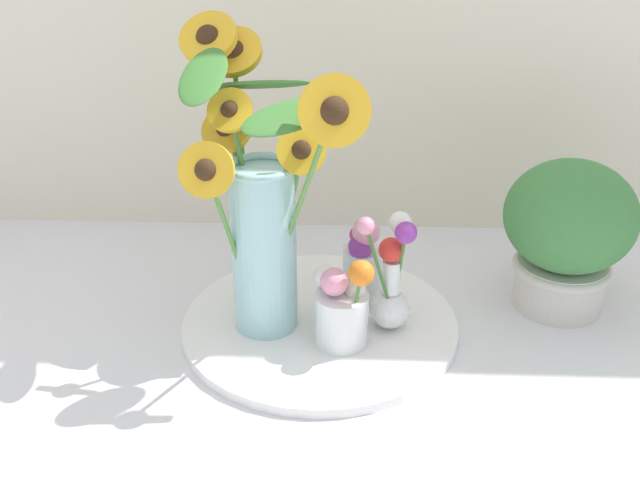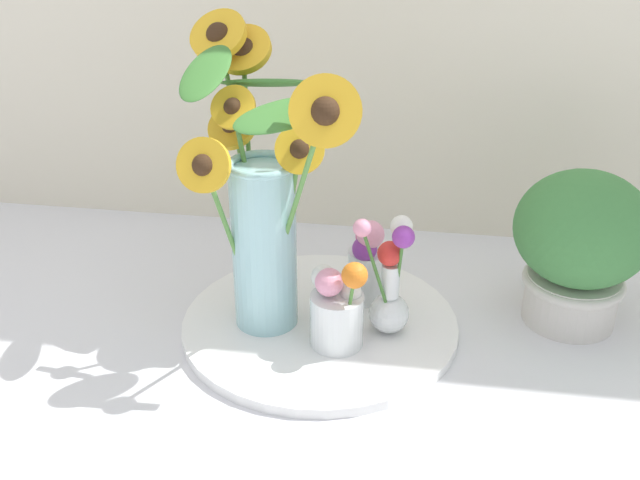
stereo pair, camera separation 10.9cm
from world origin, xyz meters
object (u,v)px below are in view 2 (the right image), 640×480
at_px(serving_tray, 320,324).
at_px(vase_small_back, 368,261).
at_px(vase_bulb_right, 390,285).
at_px(vase_small_center, 337,309).
at_px(potted_plant, 580,243).
at_px(mason_jar_sunflowers, 261,203).

xyz_separation_m(serving_tray, vase_small_back, (0.06, 0.07, 0.08)).
relative_size(serving_tray, vase_bulb_right, 2.17).
height_order(vase_bulb_right, vase_small_back, vase_bulb_right).
height_order(vase_small_center, potted_plant, potted_plant).
bearing_deg(mason_jar_sunflowers, potted_plant, 11.14).
distance_m(mason_jar_sunflowers, vase_small_back, 0.21).
bearing_deg(mason_jar_sunflowers, vase_small_back, 28.14).
bearing_deg(potted_plant, vase_small_center, -157.92).
bearing_deg(vase_small_center, vase_small_back, 76.30).
distance_m(serving_tray, vase_small_back, 0.12).
distance_m(mason_jar_sunflowers, vase_bulb_right, 0.22).
xyz_separation_m(vase_bulb_right, potted_plant, (0.28, 0.10, 0.04)).
xyz_separation_m(serving_tray, vase_bulb_right, (0.11, -0.01, 0.09)).
distance_m(vase_small_center, vase_bulb_right, 0.09).
bearing_deg(potted_plant, serving_tray, -167.37).
relative_size(mason_jar_sunflowers, vase_bulb_right, 2.30).
height_order(serving_tray, mason_jar_sunflowers, mason_jar_sunflowers).
distance_m(vase_bulb_right, potted_plant, 0.30).
distance_m(serving_tray, potted_plant, 0.41).
relative_size(serving_tray, potted_plant, 1.71).
bearing_deg(vase_bulb_right, mason_jar_sunflowers, 178.17).
height_order(serving_tray, potted_plant, potted_plant).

